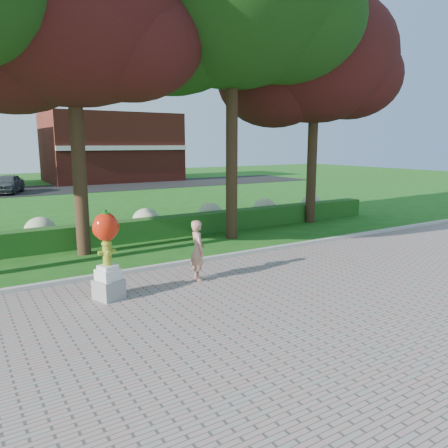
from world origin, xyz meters
The scene contains 12 objects.
ground centered at (0.00, 0.00, 0.00)m, with size 100.00×100.00×0.00m, color #1C5415.
walkway centered at (0.00, -4.00, 0.02)m, with size 40.00×14.00×0.04m, color gray.
curb centered at (0.00, 3.00, 0.07)m, with size 40.00×0.18×0.15m, color #ADADA5.
lawn_hedge centered at (0.00, 7.00, 0.40)m, with size 24.00×0.70×0.80m, color #134415.
hydrangea_row centered at (0.57, 8.00, 0.55)m, with size 20.10×1.10×0.99m.
street centered at (0.00, 28.00, 0.01)m, with size 50.00×8.00×0.02m, color black.
building_right centered at (8.00, 34.00, 3.20)m, with size 12.00×8.00×6.40m, color maroon.
tree_mid_left centered at (-2.10, 6.08, 7.30)m, with size 8.25×7.04×10.69m.
tree_far_right centered at (8.40, 6.58, 6.97)m, with size 7.88×6.72×10.21m.
hydrant_sculpture centered at (-2.63, 1.30, 1.15)m, with size 0.72×0.72×2.09m.
woman centered at (-0.18, 1.45, 0.84)m, with size 0.59×0.39×1.61m, color tan.
parked_car centered at (-2.08, 26.85, 0.71)m, with size 1.63×4.04×1.38m, color #42464A.
Camera 1 is at (-5.50, -8.38, 3.62)m, focal length 35.00 mm.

